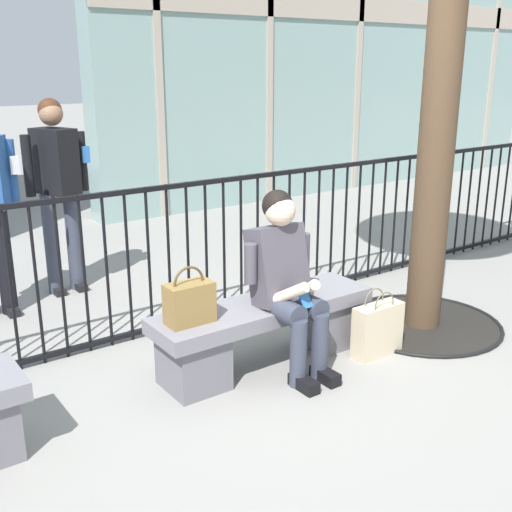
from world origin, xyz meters
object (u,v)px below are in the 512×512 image
object	(u,v)px
stone_bench	(265,327)
shopping_bag	(378,329)
handbag_on_bench	(189,302)
bystander_further_back	(57,182)
seated_person_with_phone	(286,277)

from	to	relation	value
stone_bench	shopping_bag	size ratio (longest dim) A/B	3.29
handbag_on_bench	bystander_further_back	size ratio (longest dim) A/B	0.21
seated_person_with_phone	bystander_further_back	distance (m)	2.48
shopping_bag	bystander_further_back	bearing A→B (deg)	117.30
stone_bench	handbag_on_bench	xyz separation A→B (m)	(-0.58, -0.01, 0.31)
shopping_bag	bystander_further_back	size ratio (longest dim) A/B	0.28
stone_bench	handbag_on_bench	world-z (taller)	handbag_on_bench
shopping_bag	stone_bench	bearing A→B (deg)	154.19
shopping_bag	bystander_further_back	xyz separation A→B (m)	(-1.33, 2.58, 0.81)
seated_person_with_phone	handbag_on_bench	xyz separation A→B (m)	(-0.66, 0.12, -0.06)
stone_bench	shopping_bag	xyz separation A→B (m)	(0.73, -0.35, -0.08)
bystander_further_back	stone_bench	bearing A→B (deg)	-74.85
stone_bench	bystander_further_back	distance (m)	2.42
handbag_on_bench	shopping_bag	world-z (taller)	handbag_on_bench
bystander_further_back	seated_person_with_phone	bearing A→B (deg)	-73.90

